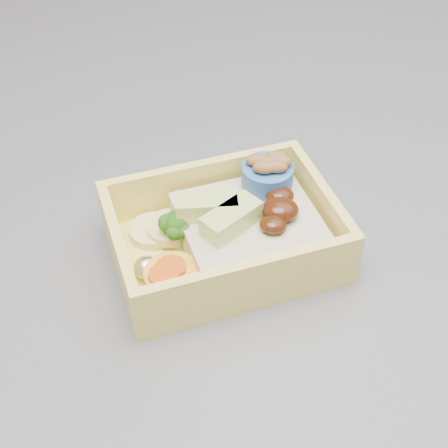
{
  "coord_description": "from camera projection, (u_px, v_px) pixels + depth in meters",
  "views": [
    {
      "loc": [
        -0.13,
        -0.5,
        1.25
      ],
      "look_at": [
        -0.15,
        -0.18,
        0.95
      ],
      "focal_mm": 50.0,
      "sensor_mm": 36.0,
      "label": 1
    }
  ],
  "objects": [
    {
      "name": "bento_box",
      "position": [
        230.0,
        231.0,
        0.45
      ],
      "size": [
        0.19,
        0.16,
        0.06
      ],
      "rotation": [
        0.0,
        0.0,
        0.38
      ],
      "color": "#FAE567",
      "rests_on": "island"
    },
    {
      "name": "island",
      "position": [
        336.0,
        448.0,
        0.83
      ],
      "size": [
        1.24,
        0.84,
        0.92
      ],
      "color": "brown",
      "rests_on": "ground"
    }
  ]
}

